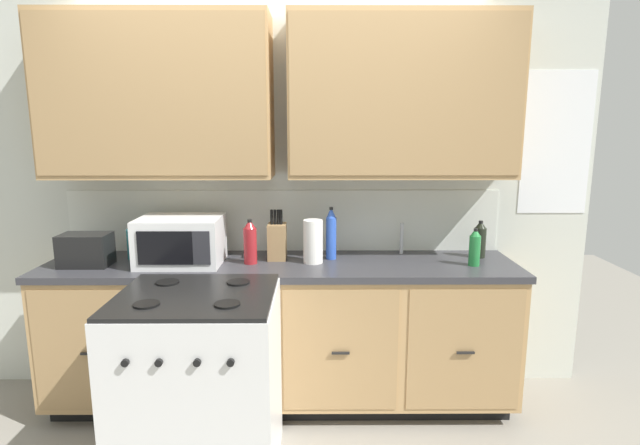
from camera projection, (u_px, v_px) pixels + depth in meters
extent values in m
plane|color=gray|center=(279.00, 430.00, 2.89)|extent=(8.00, 8.00, 0.00)
cube|color=silver|center=(284.00, 199.00, 3.27)|extent=(3.99, 0.05, 2.52)
cube|color=silver|center=(284.00, 221.00, 3.27)|extent=(2.79, 0.01, 0.40)
cube|color=tan|center=(158.00, 97.00, 2.95)|extent=(1.35, 0.34, 0.95)
cube|color=#A58052|center=(148.00, 95.00, 2.78)|extent=(1.32, 0.01, 0.89)
cube|color=tan|center=(402.00, 97.00, 2.96)|extent=(1.35, 0.34, 0.95)
cube|color=#A58052|center=(407.00, 95.00, 2.79)|extent=(1.32, 0.01, 0.89)
cube|color=white|center=(557.00, 143.00, 3.18)|extent=(0.44, 0.01, 0.90)
cube|color=black|center=(283.00, 392.00, 3.21)|extent=(2.74, 0.48, 0.10)
cube|color=tan|center=(282.00, 329.00, 3.09)|extent=(2.79, 0.60, 0.78)
cube|color=#A88354|center=(90.00, 352.00, 2.79)|extent=(0.64, 0.01, 0.72)
cube|color=black|center=(89.00, 354.00, 2.78)|extent=(0.10, 0.01, 0.01)
cube|color=#A88354|center=(216.00, 351.00, 2.79)|extent=(0.64, 0.01, 0.72)
cube|color=black|center=(215.00, 353.00, 2.78)|extent=(0.10, 0.01, 0.01)
cube|color=#A88354|center=(340.00, 351.00, 2.80)|extent=(0.64, 0.01, 0.72)
cube|color=black|center=(341.00, 353.00, 2.78)|extent=(0.10, 0.01, 0.01)
cube|color=#A88354|center=(465.00, 351.00, 2.80)|extent=(0.64, 0.01, 0.72)
cube|color=black|center=(466.00, 353.00, 2.79)|extent=(0.10, 0.01, 0.01)
cube|color=#333338|center=(281.00, 266.00, 3.02)|extent=(2.82, 0.63, 0.04)
cube|color=#A8AAAF|center=(406.00, 263.00, 3.05)|extent=(0.56, 0.38, 0.02)
cube|color=white|center=(200.00, 386.00, 2.48)|extent=(0.76, 0.66, 0.92)
cube|color=black|center=(196.00, 295.00, 2.39)|extent=(0.74, 0.65, 0.02)
cylinder|color=black|center=(146.00, 304.00, 2.23)|extent=(0.12, 0.12, 0.01)
cylinder|color=black|center=(227.00, 304.00, 2.23)|extent=(0.12, 0.12, 0.01)
cylinder|color=black|center=(168.00, 283.00, 2.54)|extent=(0.12, 0.12, 0.01)
cylinder|color=black|center=(238.00, 282.00, 2.54)|extent=(0.12, 0.12, 0.01)
cylinder|color=black|center=(125.00, 363.00, 2.09)|extent=(0.03, 0.02, 0.03)
cylinder|color=black|center=(159.00, 363.00, 2.09)|extent=(0.03, 0.02, 0.03)
cylinder|color=black|center=(197.00, 363.00, 2.09)|extent=(0.03, 0.02, 0.03)
cylinder|color=black|center=(231.00, 363.00, 2.09)|extent=(0.03, 0.02, 0.03)
cube|color=white|center=(181.00, 241.00, 2.96)|extent=(0.48, 0.36, 0.28)
cube|color=black|center=(165.00, 248.00, 2.78)|extent=(0.31, 0.01, 0.19)
cube|color=#28282D|center=(201.00, 248.00, 2.78)|extent=(0.10, 0.01, 0.19)
cube|color=black|center=(86.00, 250.00, 2.92)|extent=(0.28, 0.18, 0.19)
cube|color=black|center=(76.00, 235.00, 2.91)|extent=(0.02, 0.13, 0.01)
cube|color=black|center=(93.00, 235.00, 2.91)|extent=(0.02, 0.13, 0.01)
cube|color=#9C794E|center=(277.00, 242.00, 3.07)|extent=(0.11, 0.14, 0.22)
cylinder|color=black|center=(272.00, 217.00, 3.03)|extent=(0.02, 0.02, 0.09)
cylinder|color=black|center=(275.00, 217.00, 3.03)|extent=(0.02, 0.02, 0.09)
cylinder|color=black|center=(278.00, 217.00, 3.03)|extent=(0.02, 0.02, 0.09)
cylinder|color=black|center=(282.00, 217.00, 3.03)|extent=(0.02, 0.02, 0.09)
cylinder|color=#B2B5BA|center=(402.00, 238.00, 3.20)|extent=(0.02, 0.02, 0.20)
cylinder|color=white|center=(313.00, 241.00, 2.98)|extent=(0.12, 0.12, 0.26)
cylinder|color=black|center=(480.00, 243.00, 3.11)|extent=(0.08, 0.08, 0.19)
cone|color=black|center=(481.00, 224.00, 3.09)|extent=(0.07, 0.07, 0.05)
cylinder|color=black|center=(481.00, 222.00, 3.09)|extent=(0.03, 0.03, 0.02)
cylinder|color=blue|center=(331.00, 238.00, 3.07)|extent=(0.06, 0.06, 0.26)
cone|color=blue|center=(331.00, 212.00, 3.04)|extent=(0.06, 0.06, 0.06)
cylinder|color=black|center=(331.00, 208.00, 3.03)|extent=(0.02, 0.02, 0.02)
cylinder|color=#1E707A|center=(134.00, 244.00, 3.08)|extent=(0.08, 0.08, 0.18)
cone|color=#1E707A|center=(132.00, 226.00, 3.06)|extent=(0.07, 0.07, 0.05)
cylinder|color=black|center=(132.00, 223.00, 3.05)|extent=(0.03, 0.03, 0.02)
cylinder|color=maroon|center=(250.00, 246.00, 2.97)|extent=(0.08, 0.08, 0.21)
cone|color=maroon|center=(250.00, 224.00, 2.95)|extent=(0.07, 0.07, 0.05)
cylinder|color=black|center=(250.00, 221.00, 2.94)|extent=(0.03, 0.03, 0.02)
cylinder|color=#237A38|center=(474.00, 251.00, 2.93)|extent=(0.07, 0.07, 0.18)
cone|color=#237A38|center=(476.00, 232.00, 2.91)|extent=(0.06, 0.06, 0.04)
cylinder|color=black|center=(476.00, 230.00, 2.91)|extent=(0.02, 0.02, 0.02)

